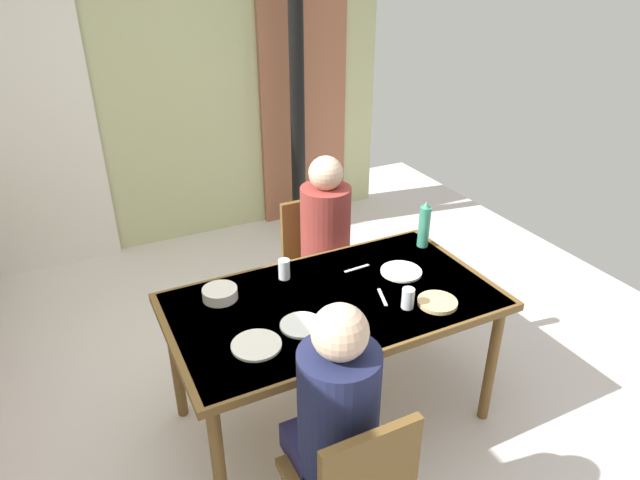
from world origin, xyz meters
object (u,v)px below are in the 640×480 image
object	(u,v)px
dining_table	(334,311)
person_near_diner	(337,405)
person_far_diner	(327,227)
water_bottle_green_near	(424,225)
serving_bowl_center	(220,294)
chair_far_diner	(317,259)

from	to	relation	value
dining_table	person_near_diner	xyz separation A→B (m)	(-0.33, -0.66, 0.10)
person_far_diner	person_near_diner	bearing A→B (deg)	64.41
person_far_diner	water_bottle_green_near	bearing A→B (deg)	135.47
person_near_diner	dining_table	bearing A→B (deg)	63.09
water_bottle_green_near	serving_bowl_center	bearing A→B (deg)	-179.51
serving_bowl_center	chair_far_diner	bearing A→B (deg)	34.86
dining_table	serving_bowl_center	distance (m)	0.56
dining_table	person_near_diner	distance (m)	0.74
serving_bowl_center	person_far_diner	bearing A→B (deg)	27.62
dining_table	serving_bowl_center	bearing A→B (deg)	153.23
person_near_diner	person_far_diner	xyz separation A→B (m)	(0.63, 1.32, 0.00)
water_bottle_green_near	serving_bowl_center	world-z (taller)	water_bottle_green_near
person_far_diner	water_bottle_green_near	distance (m)	0.58
chair_far_diner	person_near_diner	bearing A→B (deg)	66.54
dining_table	chair_far_diner	xyz separation A→B (m)	(0.30, 0.79, -0.19)
chair_far_diner	water_bottle_green_near	xyz separation A→B (m)	(0.41, -0.54, 0.38)
person_far_diner	serving_bowl_center	size ratio (longest dim) A/B	4.53
chair_far_diner	person_far_diner	distance (m)	0.31
person_near_diner	person_far_diner	distance (m)	1.46
dining_table	serving_bowl_center	world-z (taller)	serving_bowl_center
water_bottle_green_near	serving_bowl_center	size ratio (longest dim) A/B	1.61
person_far_diner	serving_bowl_center	bearing A→B (deg)	27.62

